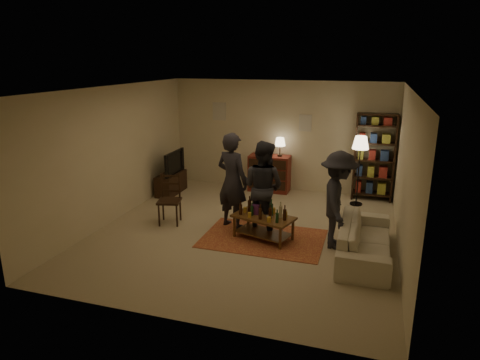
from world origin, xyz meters
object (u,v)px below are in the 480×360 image
at_px(dining_chair, 170,197).
at_px(person_left, 232,181).
at_px(tv_stand, 171,178).
at_px(bookshelf, 374,156).
at_px(person_right, 263,187).
at_px(dresser, 270,172).
at_px(person_by_sofa, 338,200).
at_px(sofa, 365,240).
at_px(coffee_table, 264,218).
at_px(floor_lamp, 360,147).

bearing_deg(dining_chair, person_left, -7.49).
height_order(tv_stand, bookshelf, bookshelf).
distance_m(tv_stand, person_right, 3.22).
bearing_deg(dining_chair, dresser, 48.12).
relative_size(tv_stand, bookshelf, 0.52).
relative_size(tv_stand, person_right, 0.60).
bearing_deg(person_by_sofa, bookshelf, -17.85).
bearing_deg(tv_stand, person_left, -37.15).
relative_size(person_right, person_by_sofa, 1.03).
xyz_separation_m(dresser, person_left, (-0.13, -2.52, 0.46)).
xyz_separation_m(sofa, person_by_sofa, (-0.50, 0.27, 0.55)).
relative_size(coffee_table, sofa, 0.58).
distance_m(dresser, sofa, 3.93).
bearing_deg(tv_stand, dresser, 22.07).
xyz_separation_m(bookshelf, person_left, (-2.57, -2.59, -0.09)).
relative_size(tv_stand, floor_lamp, 0.67).
distance_m(dresser, person_left, 2.57).
distance_m(dresser, floor_lamp, 2.33).
distance_m(bookshelf, person_left, 3.65).
height_order(dresser, bookshelf, bookshelf).
bearing_deg(person_right, coffee_table, 125.52).
relative_size(dining_chair, person_by_sofa, 0.59).
relative_size(sofa, person_left, 1.11).
xyz_separation_m(person_left, person_by_sofa, (2.02, -0.32, -0.08)).
height_order(coffee_table, floor_lamp, floor_lamp).
bearing_deg(dresser, tv_stand, -157.93).
xyz_separation_m(floor_lamp, sofa, (0.26, -2.69, -1.02)).
relative_size(floor_lamp, sofa, 0.75).
xyz_separation_m(coffee_table, person_right, (-0.11, 0.37, 0.48)).
distance_m(coffee_table, dresser, 2.97).
relative_size(dresser, person_right, 0.77).
distance_m(tv_stand, floor_lamp, 4.51).
relative_size(tv_stand, sofa, 0.51).
relative_size(dining_chair, bookshelf, 0.50).
relative_size(dining_chair, tv_stand, 0.96).
xyz_separation_m(coffee_table, person_by_sofa, (1.30, 0.07, 0.46)).
xyz_separation_m(dining_chair, tv_stand, (-0.85, 1.76, -0.15)).
distance_m(person_left, person_right, 0.62).
height_order(tv_stand, sofa, tv_stand).
bearing_deg(coffee_table, bookshelf, 58.24).
xyz_separation_m(dining_chair, dresser, (1.40, 2.67, -0.06)).
xyz_separation_m(coffee_table, dining_chair, (-2.00, 0.24, 0.14)).
relative_size(person_left, person_by_sofa, 1.10).
bearing_deg(sofa, coffee_table, 83.47).
bearing_deg(person_right, dining_chair, 22.30).
distance_m(coffee_table, bookshelf, 3.56).
height_order(floor_lamp, person_left, person_left).
distance_m(coffee_table, person_by_sofa, 1.38).
bearing_deg(coffee_table, sofa, -6.53).
relative_size(dining_chair, person_left, 0.54).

